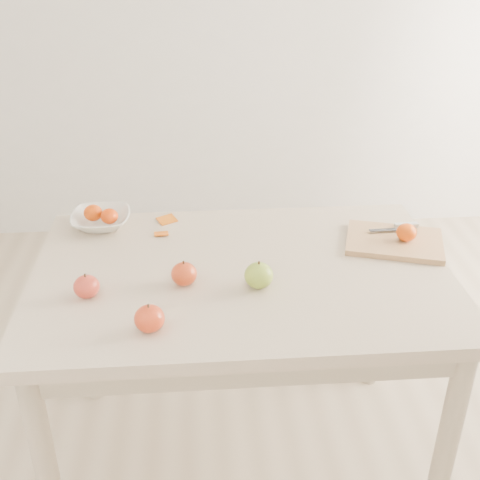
{
  "coord_description": "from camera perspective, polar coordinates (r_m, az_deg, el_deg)",
  "views": [
    {
      "loc": [
        -0.12,
        -1.47,
        1.65
      ],
      "look_at": [
        0.0,
        0.05,
        0.82
      ],
      "focal_mm": 45.0,
      "sensor_mm": 36.0,
      "label": 1
    }
  ],
  "objects": [
    {
      "name": "bowl_tangerine_far",
      "position": [
        1.98,
        -12.29,
        2.23
      ],
      "size": [
        0.06,
        0.06,
        0.05
      ],
      "primitive_type": "ellipsoid",
      "color": "#E13A07",
      "rests_on": "fruit_bowl"
    },
    {
      "name": "apple_red_c",
      "position": [
        1.49,
        -8.59,
        -7.38
      ],
      "size": [
        0.08,
        0.08,
        0.07
      ],
      "primitive_type": "ellipsoid",
      "color": "maroon",
      "rests_on": "table"
    },
    {
      "name": "orange_peel_a",
      "position": [
        2.02,
        -6.94,
        1.82
      ],
      "size": [
        0.07,
        0.07,
        0.01
      ],
      "primitive_type": "cube",
      "rotation": [
        0.21,
        0.0,
        0.54
      ],
      "color": "#CC5F0E",
      "rests_on": "table"
    },
    {
      "name": "apple_green",
      "position": [
        1.64,
        1.79,
        -3.37
      ],
      "size": [
        0.08,
        0.08,
        0.07
      ],
      "primitive_type": "ellipsoid",
      "color": "#5F8B17",
      "rests_on": "table"
    },
    {
      "name": "apple_red_d",
      "position": [
        1.65,
        -14.34,
        -4.3
      ],
      "size": [
        0.07,
        0.07,
        0.06
      ],
      "primitive_type": "ellipsoid",
      "color": "maroon",
      "rests_on": "table"
    },
    {
      "name": "table",
      "position": [
        1.78,
        0.12,
        -5.54
      ],
      "size": [
        1.2,
        0.8,
        0.75
      ],
      "color": "beige",
      "rests_on": "ground"
    },
    {
      "name": "bowl_tangerine_near",
      "position": [
        2.01,
        -13.76,
        2.52
      ],
      "size": [
        0.06,
        0.06,
        0.05
      ],
      "primitive_type": "ellipsoid",
      "color": "#C74407",
      "rests_on": "fruit_bowl"
    },
    {
      "name": "board_tangerine",
      "position": [
        1.9,
        15.5,
        0.71
      ],
      "size": [
        0.06,
        0.06,
        0.05
      ],
      "primitive_type": "ellipsoid",
      "color": "#D75907",
      "rests_on": "cutting_board"
    },
    {
      "name": "orange_peel_b",
      "position": [
        1.93,
        -7.47,
        0.54
      ],
      "size": [
        0.05,
        0.04,
        0.01
      ],
      "primitive_type": "cube",
      "rotation": [
        -0.14,
        0.0,
        0.09
      ],
      "color": "orange",
      "rests_on": "table"
    },
    {
      "name": "apple_red_b",
      "position": [
        1.66,
        -5.33,
        -3.22
      ],
      "size": [
        0.07,
        0.07,
        0.06
      ],
      "primitive_type": "ellipsoid",
      "color": "maroon",
      "rests_on": "table"
    },
    {
      "name": "ground",
      "position": [
        2.22,
        0.11,
        -19.64
      ],
      "size": [
        3.5,
        3.5,
        0.0
      ],
      "primitive_type": "plane",
      "color": "#C6B293",
      "rests_on": "ground"
    },
    {
      "name": "fruit_bowl",
      "position": [
        2.01,
        -13.03,
        1.86
      ],
      "size": [
        0.19,
        0.19,
        0.05
      ],
      "primitive_type": "imported",
      "color": "white",
      "rests_on": "table"
    },
    {
      "name": "paring_knife",
      "position": [
        1.99,
        15.16,
        1.29
      ],
      "size": [
        0.17,
        0.05,
        0.01
      ],
      "color": "silver",
      "rests_on": "cutting_board"
    },
    {
      "name": "cutting_board",
      "position": [
        1.92,
        14.43,
        -0.14
      ],
      "size": [
        0.34,
        0.29,
        0.02
      ],
      "primitive_type": "cube",
      "rotation": [
        0.0,
        0.0,
        -0.3
      ],
      "color": "tan",
      "rests_on": "table"
    }
  ]
}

